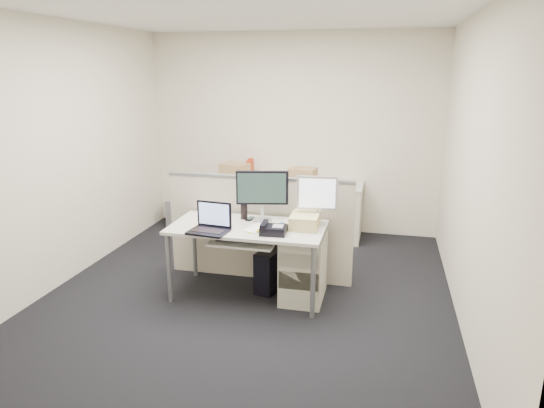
% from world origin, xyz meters
% --- Properties ---
extents(floor, '(4.00, 4.50, 0.01)m').
position_xyz_m(floor, '(0.00, 0.00, -0.01)').
color(floor, black).
rests_on(floor, ground).
extents(ceiling, '(4.00, 4.50, 0.01)m').
position_xyz_m(ceiling, '(0.00, 0.00, 2.70)').
color(ceiling, white).
rests_on(ceiling, ground).
extents(wall_back, '(4.00, 0.02, 2.70)m').
position_xyz_m(wall_back, '(0.00, 2.25, 1.35)').
color(wall_back, beige).
rests_on(wall_back, ground).
extents(wall_front, '(4.00, 0.02, 2.70)m').
position_xyz_m(wall_front, '(0.00, -2.25, 1.35)').
color(wall_front, beige).
rests_on(wall_front, ground).
extents(wall_left, '(0.02, 4.50, 2.70)m').
position_xyz_m(wall_left, '(-2.00, 0.00, 1.35)').
color(wall_left, beige).
rests_on(wall_left, ground).
extents(wall_right, '(0.02, 4.50, 2.70)m').
position_xyz_m(wall_right, '(2.00, 0.00, 1.35)').
color(wall_right, beige).
rests_on(wall_right, ground).
extents(desk, '(1.50, 0.75, 0.73)m').
position_xyz_m(desk, '(0.00, 0.00, 0.66)').
color(desk, silver).
rests_on(desk, floor).
extents(keyboard_tray, '(0.62, 0.32, 0.02)m').
position_xyz_m(keyboard_tray, '(0.00, -0.18, 0.62)').
color(keyboard_tray, silver).
rests_on(keyboard_tray, desk).
extents(drawer_pedestal, '(0.40, 0.55, 0.65)m').
position_xyz_m(drawer_pedestal, '(0.55, 0.05, 0.33)').
color(drawer_pedestal, beige).
rests_on(drawer_pedestal, floor).
extents(cubicle_partition, '(2.00, 0.06, 1.10)m').
position_xyz_m(cubicle_partition, '(0.00, 0.45, 0.55)').
color(cubicle_partition, '#BDB09E').
rests_on(cubicle_partition, floor).
extents(back_counter, '(2.00, 0.60, 0.72)m').
position_xyz_m(back_counter, '(0.00, 1.93, 0.36)').
color(back_counter, beige).
rests_on(back_counter, floor).
extents(monitor_main, '(0.55, 0.30, 0.52)m').
position_xyz_m(monitor_main, '(0.10, 0.18, 0.99)').
color(monitor_main, black).
rests_on(monitor_main, desk).
extents(monitor_small, '(0.41, 0.23, 0.48)m').
position_xyz_m(monitor_small, '(0.65, 0.18, 0.97)').
color(monitor_small, '#B7B7BC').
rests_on(monitor_small, desk).
extents(laptop, '(0.38, 0.30, 0.27)m').
position_xyz_m(laptop, '(-0.30, -0.28, 0.86)').
color(laptop, black).
rests_on(laptop, desk).
extents(trackball, '(0.16, 0.16, 0.05)m').
position_xyz_m(trackball, '(0.35, -0.05, 0.75)').
color(trackball, black).
rests_on(trackball, desk).
extents(desk_phone, '(0.25, 0.21, 0.08)m').
position_xyz_m(desk_phone, '(0.30, -0.18, 0.77)').
color(desk_phone, black).
rests_on(desk_phone, desk).
extents(paper_stack, '(0.29, 0.34, 0.01)m').
position_xyz_m(paper_stack, '(0.15, -0.08, 0.74)').
color(paper_stack, white).
rests_on(paper_stack, desk).
extents(sticky_pad, '(0.10, 0.10, 0.01)m').
position_xyz_m(sticky_pad, '(0.09, -0.18, 0.74)').
color(sticky_pad, '#D1D23A').
rests_on(sticky_pad, desk).
extents(travel_mug, '(0.08, 0.08, 0.15)m').
position_xyz_m(travel_mug, '(-0.10, 0.22, 0.81)').
color(travel_mug, black).
rests_on(travel_mug, desk).
extents(banana, '(0.19, 0.17, 0.04)m').
position_xyz_m(banana, '(0.22, -0.15, 0.75)').
color(banana, yellow).
rests_on(banana, desk).
extents(cellphone, '(0.09, 0.13, 0.02)m').
position_xyz_m(cellphone, '(-0.03, 0.20, 0.74)').
color(cellphone, black).
rests_on(cellphone, desk).
extents(manila_folders, '(0.27, 0.35, 0.13)m').
position_xyz_m(manila_folders, '(0.55, 0.09, 0.79)').
color(manila_folders, '#D3C17A').
rests_on(manila_folders, desk).
extents(keyboard, '(0.43, 0.19, 0.02)m').
position_xyz_m(keyboard, '(-0.05, -0.14, 0.64)').
color(keyboard, black).
rests_on(keyboard, keyboard_tray).
extents(pc_tower_desk, '(0.30, 0.49, 0.43)m').
position_xyz_m(pc_tower_desk, '(0.20, 0.20, 0.22)').
color(pc_tower_desk, black).
rests_on(pc_tower_desk, floor).
extents(pc_tower_spare_dark, '(0.27, 0.44, 0.39)m').
position_xyz_m(pc_tower_spare_dark, '(-1.28, 2.03, 0.19)').
color(pc_tower_spare_dark, black).
rests_on(pc_tower_spare_dark, floor).
extents(pc_tower_spare_silver, '(0.25, 0.45, 0.40)m').
position_xyz_m(pc_tower_spare_silver, '(-1.70, 2.01, 0.20)').
color(pc_tower_spare_silver, '#B7B7BC').
rests_on(pc_tower_spare_silver, floor).
extents(cardboard_box_left, '(0.41, 0.35, 0.27)m').
position_xyz_m(cardboard_box_left, '(-0.70, 1.81, 0.85)').
color(cardboard_box_left, '#AB7D4C').
rests_on(cardboard_box_left, back_counter).
extents(cardboard_box_right, '(0.36, 0.30, 0.24)m').
position_xyz_m(cardboard_box_right, '(0.23, 1.81, 0.84)').
color(cardboard_box_right, '#AB7D4C').
rests_on(cardboard_box_right, back_counter).
extents(red_binder, '(0.11, 0.31, 0.28)m').
position_xyz_m(red_binder, '(-0.55, 2.03, 0.86)').
color(red_binder, '#A41D00').
rests_on(red_binder, back_counter).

